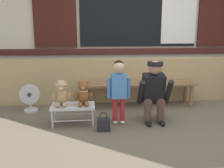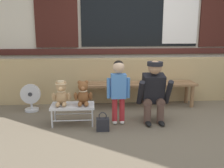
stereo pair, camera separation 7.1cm
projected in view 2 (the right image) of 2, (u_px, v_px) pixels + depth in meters
ground_plane at (161, 127)px, 3.67m from camera, size 60.00×60.00×0.00m
brick_low_wall at (143, 80)px, 4.97m from camera, size 7.95×0.25×0.85m
shop_facade at (140, 5)px, 5.17m from camera, size 8.11×0.26×3.75m
wooden_bench_long at (138, 86)px, 4.61m from camera, size 2.10×0.40×0.44m
small_display_bench at (73, 107)px, 3.75m from camera, size 0.64×0.36×0.30m
teddy_bear_with_hat at (61, 94)px, 3.70m from camera, size 0.28×0.27×0.36m
teddy_bear_plain at (83, 94)px, 3.73m from camera, size 0.28×0.26×0.36m
child_standing at (118, 85)px, 3.70m from camera, size 0.35×0.18×0.96m
adult_crouching at (154, 91)px, 3.80m from camera, size 0.50×0.49×0.95m
handbag_on_ground at (103, 124)px, 3.53m from camera, size 0.18×0.11×0.27m
floor_fan at (31, 98)px, 4.35m from camera, size 0.34×0.24×0.48m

